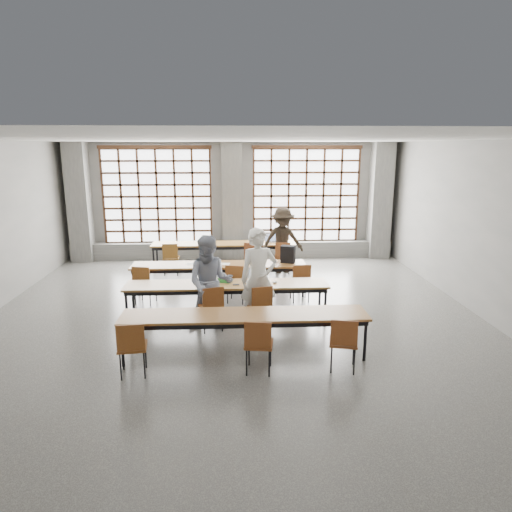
{
  "coord_description": "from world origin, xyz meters",
  "views": [
    {
      "loc": [
        0.0,
        -8.44,
        3.38
      ],
      "look_at": [
        0.46,
        0.4,
        1.24
      ],
      "focal_mm": 32.0,
      "sensor_mm": 36.0,
      "label": 1
    }
  ],
  "objects_px": {
    "desk_row_d": "(245,318)",
    "plastic_bag": "(256,237)",
    "chair_back_left": "(171,256)",
    "student_female": "(210,283)",
    "student_back": "(282,240)",
    "chair_front_left": "(212,304)",
    "desk_row_c": "(227,287)",
    "laptop_back": "(271,240)",
    "mouse": "(275,282)",
    "desk_row_a": "(224,245)",
    "chair_front_right": "(260,303)",
    "red_pouch": "(132,343)",
    "desk_row_b": "(219,267)",
    "student_male": "(259,279)",
    "chair_mid_left": "(144,281)",
    "chair_back_right": "(283,254)",
    "chair_near_left": "(132,343)",
    "phone": "(236,285)",
    "chair_near_mid": "(258,341)",
    "backpack": "(288,254)",
    "chair_back_mid": "(253,255)",
    "chair_mid_right": "(301,279)",
    "laptop_front": "(256,279)",
    "green_box": "(224,280)",
    "chair_near_right": "(344,339)"
  },
  "relations": [
    {
      "from": "desk_row_b",
      "to": "student_male",
      "type": "height_order",
      "value": "student_male"
    },
    {
      "from": "student_male",
      "to": "laptop_back",
      "type": "bearing_deg",
      "value": 72.63
    },
    {
      "from": "chair_back_right",
      "to": "plastic_bag",
      "type": "xyz_separation_m",
      "value": [
        -0.69,
        0.68,
        0.34
      ]
    },
    {
      "from": "chair_near_mid",
      "to": "backpack",
      "type": "relative_size",
      "value": 2.2
    },
    {
      "from": "laptop_back",
      "to": "mouse",
      "type": "height_order",
      "value": "laptop_back"
    },
    {
      "from": "chair_near_mid",
      "to": "chair_near_right",
      "type": "relative_size",
      "value": 1.0
    },
    {
      "from": "student_male",
      "to": "laptop_front",
      "type": "distance_m",
      "value": 0.63
    },
    {
      "from": "green_box",
      "to": "backpack",
      "type": "bearing_deg",
      "value": 46.36
    },
    {
      "from": "chair_near_left",
      "to": "red_pouch",
      "type": "distance_m",
      "value": 0.09
    },
    {
      "from": "desk_row_b",
      "to": "chair_back_right",
      "type": "xyz_separation_m",
      "value": [
        1.66,
        1.7,
        -0.13
      ]
    },
    {
      "from": "chair_back_left",
      "to": "phone",
      "type": "xyz_separation_m",
      "value": [
        1.71,
        -3.36,
        0.2
      ]
    },
    {
      "from": "desk_row_d",
      "to": "chair_near_left",
      "type": "distance_m",
      "value": 1.81
    },
    {
      "from": "chair_back_mid",
      "to": "chair_mid_right",
      "type": "height_order",
      "value": "same"
    },
    {
      "from": "desk_row_d",
      "to": "plastic_bag",
      "type": "bearing_deg",
      "value": 85.25
    },
    {
      "from": "desk_row_b",
      "to": "student_female",
      "type": "relative_size",
      "value": 2.23
    },
    {
      "from": "student_back",
      "to": "chair_back_left",
      "type": "bearing_deg",
      "value": 171.25
    },
    {
      "from": "chair_mid_left",
      "to": "laptop_back",
      "type": "height_order",
      "value": "laptop_back"
    },
    {
      "from": "chair_back_right",
      "to": "chair_mid_left",
      "type": "height_order",
      "value": "same"
    },
    {
      "from": "chair_back_right",
      "to": "student_back",
      "type": "bearing_deg",
      "value": 86.8
    },
    {
      "from": "mouse",
      "to": "backpack",
      "type": "relative_size",
      "value": 0.24
    },
    {
      "from": "chair_back_left",
      "to": "student_female",
      "type": "relative_size",
      "value": 0.49
    },
    {
      "from": "student_male",
      "to": "laptop_front",
      "type": "bearing_deg",
      "value": 82.92
    },
    {
      "from": "desk_row_d",
      "to": "student_male",
      "type": "relative_size",
      "value": 2.08
    },
    {
      "from": "desk_row_a",
      "to": "plastic_bag",
      "type": "relative_size",
      "value": 13.99
    },
    {
      "from": "student_female",
      "to": "student_back",
      "type": "xyz_separation_m",
      "value": [
        1.77,
        3.89,
        -0.01
      ]
    },
    {
      "from": "chair_back_right",
      "to": "chair_front_right",
      "type": "distance_m",
      "value": 3.98
    },
    {
      "from": "student_male",
      "to": "student_back",
      "type": "height_order",
      "value": "student_male"
    },
    {
      "from": "chair_back_right",
      "to": "laptop_front",
      "type": "relative_size",
      "value": 1.95
    },
    {
      "from": "desk_row_a",
      "to": "chair_back_left",
      "type": "xyz_separation_m",
      "value": [
        -1.4,
        -0.63,
        -0.13
      ]
    },
    {
      "from": "chair_mid_right",
      "to": "desk_row_b",
      "type": "bearing_deg",
      "value": 160.79
    },
    {
      "from": "desk_row_d",
      "to": "chair_front_right",
      "type": "xyz_separation_m",
      "value": [
        0.32,
        1.06,
        -0.13
      ]
    },
    {
      "from": "mouse",
      "to": "red_pouch",
      "type": "distance_m",
      "value": 3.24
    },
    {
      "from": "student_back",
      "to": "plastic_bag",
      "type": "height_order",
      "value": "student_back"
    },
    {
      "from": "chair_mid_left",
      "to": "plastic_bag",
      "type": "distance_m",
      "value": 3.98
    },
    {
      "from": "student_female",
      "to": "chair_back_right",
      "type": "bearing_deg",
      "value": 67.3
    },
    {
      "from": "desk_row_a",
      "to": "phone",
      "type": "xyz_separation_m",
      "value": [
        0.31,
        -3.99,
        0.07
      ]
    },
    {
      "from": "student_male",
      "to": "desk_row_a",
      "type": "bearing_deg",
      "value": 89.85
    },
    {
      "from": "chair_front_left",
      "to": "desk_row_c",
      "type": "bearing_deg",
      "value": 66.13
    },
    {
      "from": "student_female",
      "to": "red_pouch",
      "type": "bearing_deg",
      "value": -119.78
    },
    {
      "from": "desk_row_b",
      "to": "chair_near_mid",
      "type": "xyz_separation_m",
      "value": [
        0.69,
        -3.87,
        -0.13
      ]
    },
    {
      "from": "desk_row_d",
      "to": "student_female",
      "type": "bearing_deg",
      "value": 116.94
    },
    {
      "from": "chair_back_left",
      "to": "mouse",
      "type": "bearing_deg",
      "value": -52.91
    },
    {
      "from": "chair_back_mid",
      "to": "chair_near_left",
      "type": "bearing_deg",
      "value": -110.07
    },
    {
      "from": "chair_back_left",
      "to": "chair_near_mid",
      "type": "relative_size",
      "value": 1.0
    },
    {
      "from": "desk_row_d",
      "to": "chair_front_right",
      "type": "height_order",
      "value": "chair_front_right"
    },
    {
      "from": "chair_mid_left",
      "to": "student_female",
      "type": "xyz_separation_m",
      "value": [
        1.52,
        -1.43,
        0.36
      ]
    },
    {
      "from": "student_male",
      "to": "phone",
      "type": "xyz_separation_m",
      "value": [
        -0.42,
        0.4,
        -0.22
      ]
    },
    {
      "from": "chair_front_right",
      "to": "student_female",
      "type": "height_order",
      "value": "student_female"
    },
    {
      "from": "chair_back_mid",
      "to": "phone",
      "type": "bearing_deg",
      "value": -97.99
    },
    {
      "from": "desk_row_a",
      "to": "chair_front_right",
      "type": "relative_size",
      "value": 4.55
    }
  ]
}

